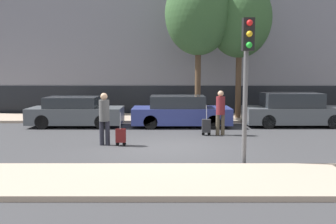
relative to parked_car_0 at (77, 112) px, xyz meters
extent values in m
plane|color=#38383A|center=(3.99, -4.56, -0.62)|extent=(80.00, 80.00, 0.00)
cube|color=tan|center=(3.99, -8.31, -0.56)|extent=(28.00, 2.50, 0.12)
cube|color=tan|center=(3.99, 2.44, -0.56)|extent=(28.00, 3.00, 0.12)
cube|color=black|center=(3.99, 4.62, 0.18)|extent=(27.44, 0.06, 1.60)
cube|color=#4C5156|center=(0.04, 0.00, -0.13)|extent=(4.06, 1.71, 0.70)
cube|color=#23282D|center=(-0.12, 0.00, 0.45)|extent=(2.23, 1.51, 0.47)
cylinder|color=black|center=(1.30, -0.77, -0.32)|extent=(0.60, 0.18, 0.60)
cylinder|color=black|center=(1.30, 0.77, -0.32)|extent=(0.60, 0.18, 0.60)
cylinder|color=black|center=(-1.22, -0.77, -0.32)|extent=(0.60, 0.18, 0.60)
cylinder|color=black|center=(-1.22, 0.77, -0.32)|extent=(0.60, 0.18, 0.60)
cube|color=navy|center=(4.68, -0.01, -0.13)|extent=(4.28, 1.79, 0.70)
cube|color=#23282D|center=(4.51, -0.01, 0.48)|extent=(2.36, 1.58, 0.52)
cylinder|color=black|center=(6.01, -0.82, -0.32)|extent=(0.60, 0.18, 0.60)
cylinder|color=black|center=(6.01, 0.80, -0.32)|extent=(0.60, 0.18, 0.60)
cylinder|color=black|center=(3.36, -0.82, -0.32)|extent=(0.60, 0.18, 0.60)
cylinder|color=black|center=(3.36, 0.80, -0.32)|extent=(0.60, 0.18, 0.60)
cube|color=#4C5156|center=(9.74, 0.12, -0.13)|extent=(4.48, 1.77, 0.70)
cube|color=#23282D|center=(9.57, 0.12, 0.54)|extent=(2.46, 1.56, 0.63)
cylinder|color=black|center=(11.13, -0.67, -0.32)|extent=(0.60, 0.18, 0.60)
cylinder|color=black|center=(11.13, 0.92, -0.32)|extent=(0.60, 0.18, 0.60)
cylinder|color=black|center=(8.36, -0.67, -0.32)|extent=(0.60, 0.18, 0.60)
cylinder|color=black|center=(8.36, 0.92, -0.32)|extent=(0.60, 0.18, 0.60)
cylinder|color=#23232D|center=(2.09, -4.18, -0.22)|extent=(0.15, 0.15, 0.81)
cylinder|color=#23232D|center=(1.90, -4.15, -0.22)|extent=(0.15, 0.15, 0.81)
cylinder|color=#4C4C4C|center=(1.99, -4.17, 0.54)|extent=(0.34, 0.34, 0.70)
sphere|color=tan|center=(1.99, -4.17, 1.00)|extent=(0.23, 0.23, 0.23)
cube|color=maroon|center=(2.54, -4.25, -0.28)|extent=(0.32, 0.24, 0.44)
cylinder|color=black|center=(2.43, -4.25, -0.56)|extent=(0.12, 0.03, 0.12)
cylinder|color=black|center=(2.65, -4.25, -0.56)|extent=(0.12, 0.03, 0.12)
cylinder|color=gray|center=(2.54, -4.32, 0.22)|extent=(0.02, 0.19, 0.53)
cylinder|color=#4C4233|center=(5.99, -2.24, -0.23)|extent=(0.15, 0.15, 0.79)
cylinder|color=#4C4233|center=(6.19, -2.21, -0.23)|extent=(0.15, 0.15, 0.79)
cylinder|color=maroon|center=(6.09, -2.22, 0.51)|extent=(0.34, 0.34, 0.69)
sphere|color=tan|center=(6.09, -2.22, 0.97)|extent=(0.22, 0.22, 0.22)
cube|color=#262628|center=(5.55, -2.30, -0.25)|extent=(0.32, 0.24, 0.50)
cylinder|color=black|center=(5.44, -2.30, -0.56)|extent=(0.12, 0.03, 0.12)
cylinder|color=black|center=(5.66, -2.30, -0.56)|extent=(0.12, 0.03, 0.12)
cylinder|color=gray|center=(5.55, -2.37, 0.27)|extent=(0.02, 0.19, 0.53)
cylinder|color=#515154|center=(6.07, -6.81, 1.26)|extent=(0.12, 0.12, 3.76)
cube|color=black|center=(6.07, -6.99, 2.74)|extent=(0.28, 0.24, 0.80)
sphere|color=red|center=(6.07, -7.14, 3.00)|extent=(0.15, 0.15, 0.15)
sphere|color=gold|center=(6.07, -7.14, 2.74)|extent=(0.15, 0.15, 0.15)
sphere|color=green|center=(6.07, -7.14, 2.47)|extent=(0.15, 0.15, 0.15)
cylinder|color=#4C3826|center=(5.54, 1.79, 1.27)|extent=(0.28, 0.28, 3.55)
ellipsoid|color=#33562D|center=(5.54, 1.79, 4.51)|extent=(3.19, 3.19, 3.90)
cylinder|color=#4C3826|center=(7.57, 2.12, 1.21)|extent=(0.28, 0.28, 3.42)
ellipsoid|color=#33562D|center=(7.57, 2.12, 4.33)|extent=(3.08, 3.08, 3.76)
camera|label=1|loc=(4.09, -16.38, 1.87)|focal=40.00mm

